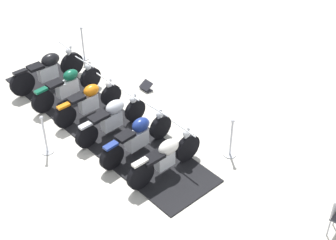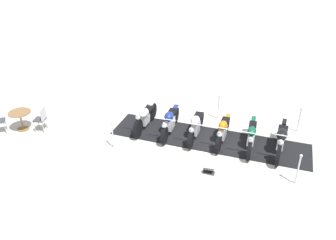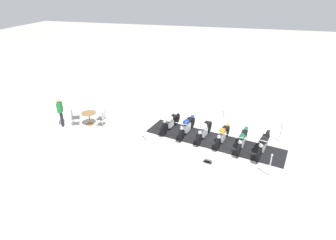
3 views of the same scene
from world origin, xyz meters
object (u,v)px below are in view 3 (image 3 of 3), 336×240
stanchion_right_rear (269,168)px  info_placard (208,161)px  stanchion_right_front (146,135)px  cafe_chair_across_table (74,116)px  motorcycle_forest (242,140)px  cafe_chair_near_table (102,117)px  bystander_person (60,110)px  motorcycle_cream (170,122)px  cafe_table (89,116)px  motorcycle_chrome (204,130)px  motorcycle_navy (187,126)px  motorcycle_black (263,144)px  motorcycle_copper (223,135)px  stanchion_left_mid (223,122)px  stanchion_left_rear (280,135)px

stanchion_right_rear → info_placard: (2.60, -0.28, -0.32)m
stanchion_right_front → cafe_chair_across_table: stanchion_right_front is taller
motorcycle_forest → cafe_chair_across_table: 9.28m
cafe_chair_near_table → bystander_person: size_ratio=0.57×
motorcycle_cream → motorcycle_forest: 3.97m
stanchion_right_rear → cafe_table: stanchion_right_rear is taller
motorcycle_chrome → motorcycle_navy: bearing=-91.2°
cafe_chair_across_table → motorcycle_cream: bearing=-15.0°
motorcycle_cream → motorcycle_black: size_ratio=0.91×
cafe_chair_across_table → cafe_chair_near_table: bearing=-12.5°
motorcycle_chrome → cafe_chair_near_table: cafe_chair_near_table is taller
motorcycle_cream → motorcycle_copper: bearing=91.0°
motorcycle_navy → motorcycle_copper: motorcycle_navy is taller
motorcycle_cream → motorcycle_forest: bearing=91.0°
stanchion_right_rear → motorcycle_cream: bearing=-28.9°
motorcycle_copper → cafe_chair_near_table: (6.74, -0.16, 0.07)m
cafe_chair_near_table → motorcycle_cream: bearing=-171.1°
motorcycle_forest → cafe_table: size_ratio=2.70×
motorcycle_cream → motorcycle_chrome: 1.99m
stanchion_left_mid → motorcycle_cream: bearing=20.2°
cafe_table → cafe_chair_across_table: cafe_chair_across_table is taller
motorcycle_chrome → cafe_chair_near_table: (5.77, 0.07, 0.05)m
motorcycle_copper → stanchion_right_rear: size_ratio=1.85×
motorcycle_black → cafe_chair_across_table: (10.24, -0.30, 0.03)m
stanchion_left_rear → motorcycle_chrome: bearing=11.7°
motorcycle_navy → motorcycle_forest: bearing=86.9°
stanchion_left_rear → motorcycle_navy: bearing=6.7°
motorcycle_forest → motorcycle_navy: bearing=-92.9°
motorcycle_cream → stanchion_right_rear: 5.74m
motorcycle_cream → bystander_person: 6.18m
cafe_chair_across_table → motorcycle_forest: bearing=-24.2°
motorcycle_chrome → stanchion_left_rear: 3.90m
motorcycle_navy → cafe_chair_near_table: (4.80, 0.29, 0.06)m
motorcycle_forest → motorcycle_black: (-0.96, 0.23, 0.07)m
cafe_table → cafe_chair_across_table: (0.75, 0.33, 0.00)m
motorcycle_cream → cafe_chair_across_table: size_ratio=2.13×
stanchion_right_front → cafe_chair_near_table: (2.93, -0.88, 0.19)m
motorcycle_black → stanchion_right_front: size_ratio=2.12×
cafe_table → motorcycle_navy: bearing=-177.2°
bystander_person → motorcycle_black: bearing=-20.5°
motorcycle_cream → bystander_person: (6.06, 1.08, 0.49)m
motorcycle_forest → stanchion_right_front: size_ratio=2.08×
motorcycle_navy → bystander_person: (7.03, 0.85, 0.52)m
stanchion_left_rear → bystander_person: bearing=6.8°
motorcycle_black → cafe_table: bearing=-78.6°
motorcycle_forest → stanchion_left_mid: stanchion_left_mid is taller
motorcycle_cream → cafe_table: (4.66, 0.50, 0.04)m
motorcycle_navy → stanchion_right_front: 2.21m
info_placard → motorcycle_navy: bearing=-44.2°
motorcycle_copper → motorcycle_navy: bearing=-89.2°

